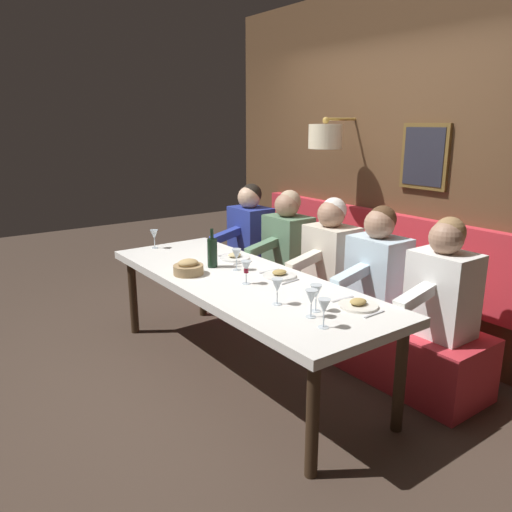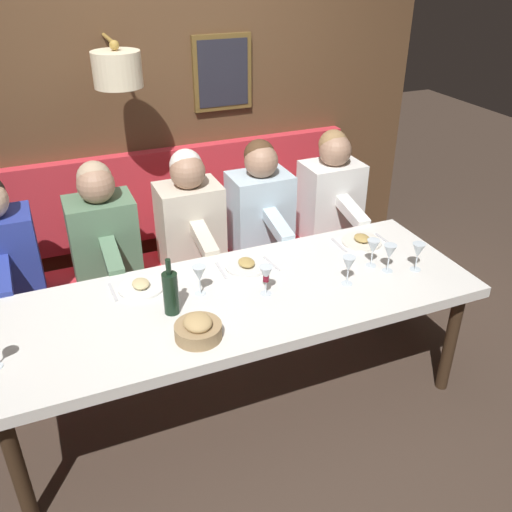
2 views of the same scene
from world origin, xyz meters
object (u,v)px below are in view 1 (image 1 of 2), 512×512
diner_far (287,238)px  wine_glass_4 (324,307)px  diner_near (378,263)px  wine_glass_5 (154,235)px  dining_table (241,286)px  wine_glass_1 (316,292)px  bread_bowl (188,268)px  wine_glass_3 (246,268)px  wine_glass_0 (277,286)px  wine_glass_2 (311,298)px  diner_nearest (443,282)px  diner_middle (331,250)px  diner_farthest (250,227)px  wine_glass_6 (237,255)px  wine_bottle (212,252)px

diner_far → wine_glass_4: size_ratio=4.82×
diner_near → wine_glass_5: 1.94m
dining_table → diner_far: 1.04m
wine_glass_1 → bread_bowl: 1.12m
diner_near → wine_glass_3: diner_near is taller
wine_glass_0 → dining_table: bearing=78.0°
wine_glass_4 → wine_glass_5: (0.02, 2.17, 0.00)m
diner_near → wine_glass_4: diner_near is taller
wine_glass_2 → diner_far: bearing=55.0°
dining_table → wine_glass_0: (-0.12, -0.58, 0.18)m
diner_near → diner_nearest: bearing=-90.0°
diner_nearest → diner_middle: same height
wine_glass_0 → wine_glass_1: same height
diner_nearest → diner_farthest: size_ratio=1.00×
diner_far → wine_glass_0: bearing=-132.0°
wine_glass_0 → wine_glass_6: size_ratio=1.00×
bread_bowl → wine_glass_4: bearing=-84.9°
wine_glass_5 → wine_bottle: bearing=-82.7°
wine_glass_3 → wine_glass_6: size_ratio=1.00×
diner_far → wine_glass_5: diner_far is taller
dining_table → wine_glass_6: bearing=63.9°
wine_glass_5 → bread_bowl: 0.88m
wine_glass_2 → wine_bottle: bearing=86.3°
diner_near → wine_glass_6: 1.04m
diner_far → bread_bowl: bearing=-167.8°
diner_middle → diner_far: 0.55m
wine_glass_0 → wine_glass_4: (-0.02, -0.43, 0.00)m
wine_glass_1 → wine_glass_4: size_ratio=1.00×
wine_glass_1 → wine_glass_6: size_ratio=1.00×
wine_glass_6 → bread_bowl: wine_glass_6 is taller
wine_bottle → bread_bowl: 0.26m
diner_near → wine_glass_4: size_ratio=4.82×
wine_glass_1 → bread_bowl: size_ratio=0.75×
wine_glass_1 → wine_glass_4: bearing=-122.7°
diner_near → wine_glass_2: diner_near is taller
diner_middle → wine_glass_1: (-0.89, -0.79, 0.04)m
bread_bowl → wine_glass_0: bearing=-81.2°
dining_table → diner_near: diner_near is taller
diner_farthest → wine_bottle: size_ratio=2.64×
bread_bowl → wine_glass_1: bearing=-77.3°
diner_near → wine_bottle: (-0.90, 0.85, 0.04)m
diner_farthest → wine_glass_5: (-1.00, 0.04, 0.04)m
wine_glass_6 → bread_bowl: bearing=161.0°
diner_middle → wine_glass_1: bearing=-138.5°
dining_table → wine_glass_2: bearing=-96.3°
wine_glass_2 → wine_glass_6: (0.18, 1.03, 0.00)m
diner_near → wine_glass_5: diner_near is taller
wine_glass_4 → dining_table: bearing=82.0°
diner_farthest → diner_far: bearing=-90.0°
wine_glass_4 → diner_far: bearing=56.5°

